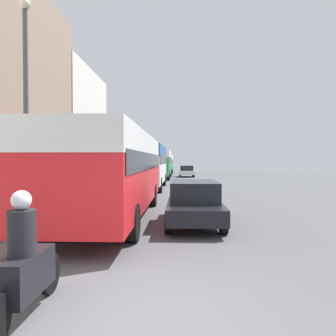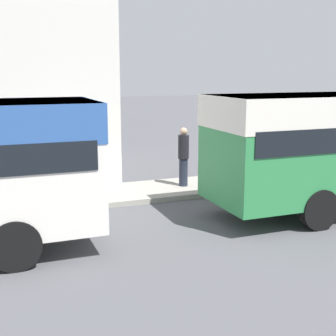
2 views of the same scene
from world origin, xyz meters
TOP-DOWN VIEW (x-y plane):
  - ground_plane at (0.00, 0.00)m, footprint 120.00×120.00m
  - building_far_terrace at (-9.55, 21.55)m, footprint 6.69×9.64m
  - bus_lead at (-1.71, 7.52)m, footprint 2.60×10.60m
  - bus_following at (-1.75, 19.79)m, footprint 2.55×9.55m
  - bus_third_in_line at (-1.59, 33.07)m, footprint 2.51×11.13m
  - bus_rear at (-1.68, 46.73)m, footprint 2.53×11.07m
  - motorcycle_behind_lead at (-1.41, 0.11)m, footprint 0.38×2.24m
  - car_crossing at (1.13, 6.54)m, footprint 1.79×4.26m
  - car_far_curb at (1.56, 36.77)m, footprint 1.87×3.97m
  - pedestrian_near_curb at (-5.10, 28.08)m, footprint 0.34×0.34m
  - lamp_post at (-4.35, 6.39)m, footprint 0.36×0.36m

SIDE VIEW (x-z plane):
  - ground_plane at x=0.00m, z-range 0.00..0.00m
  - motorcycle_behind_lead at x=-1.41m, z-range -0.18..1.55m
  - car_far_curb at x=1.56m, z-range 0.03..1.44m
  - car_crossing at x=1.13m, z-range 0.03..1.46m
  - pedestrian_near_curb at x=-5.10m, z-range 0.19..2.05m
  - bus_rear at x=-1.68m, z-range 0.44..3.26m
  - bus_lead at x=-1.71m, z-range 0.46..3.49m
  - bus_following at x=-1.75m, z-range 0.46..3.59m
  - bus_third_in_line at x=-1.59m, z-range 0.47..3.61m
  - lamp_post at x=-4.35m, z-range 0.74..7.94m
  - building_far_terrace at x=-9.55m, z-range 0.00..9.17m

